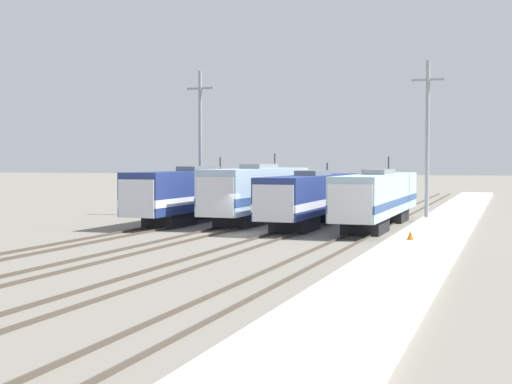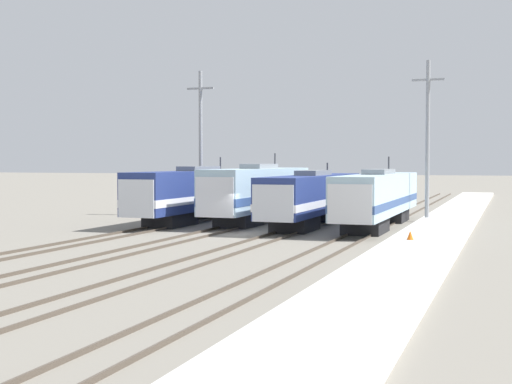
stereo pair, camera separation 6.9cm
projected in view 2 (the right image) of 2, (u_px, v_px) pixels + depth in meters
ground_plane at (245, 234)px, 44.36m from camera, size 400.00×400.00×0.00m
rail_pair_far_left at (147, 230)px, 46.70m from camera, size 1.51×120.00×0.15m
rail_pair_center_left at (211, 232)px, 45.14m from camera, size 1.51×120.00×0.15m
rail_pair_center_right at (280, 234)px, 43.58m from camera, size 1.51×120.00×0.15m
rail_pair_far_right at (355, 237)px, 42.02m from camera, size 1.51×120.00×0.15m
locomotive_far_left at (196, 193)px, 53.82m from camera, size 2.80×19.39×4.90m
locomotive_center_left at (257, 192)px, 53.10m from camera, size 2.90×17.16×5.20m
locomotive_center_right at (312, 197)px, 50.21m from camera, size 2.83×18.32×4.44m
locomotive_far_right at (378, 197)px, 49.01m from camera, size 2.85×18.84×4.91m
catenary_tower_left at (201, 141)px, 59.81m from camera, size 2.41×0.31×12.12m
catenary_tower_right at (428, 138)px, 53.48m from camera, size 2.41×0.31×12.12m
platform at (430, 238)px, 40.55m from camera, size 4.00×120.00×0.32m
traffic_cone at (410, 235)px, 38.37m from camera, size 0.37×0.37×0.50m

